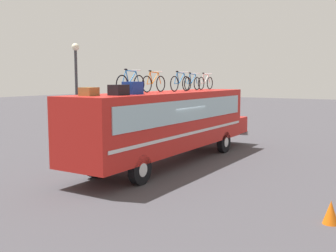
% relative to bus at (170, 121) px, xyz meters
% --- Properties ---
extents(ground_plane, '(120.00, 120.00, 0.00)m').
position_rel_bus_xyz_m(ground_plane, '(-0.24, -0.00, -1.84)').
color(ground_plane, '#423F44').
extents(bus, '(12.48, 2.38, 3.10)m').
position_rel_bus_xyz_m(bus, '(0.00, 0.00, 0.00)').
color(bus, red).
rests_on(bus, ground).
extents(luggage_bag_1, '(0.50, 0.51, 0.28)m').
position_rel_bus_xyz_m(luggage_bag_1, '(-4.73, 0.27, 1.40)').
color(luggage_bag_1, olive).
rests_on(luggage_bag_1, bus).
extents(luggage_bag_2, '(0.64, 0.46, 0.36)m').
position_rel_bus_xyz_m(luggage_bag_2, '(-3.88, -0.31, 1.44)').
color(luggage_bag_2, black).
rests_on(luggage_bag_2, bus).
extents(luggage_bag_3, '(0.67, 0.50, 0.46)m').
position_rel_bus_xyz_m(luggage_bag_3, '(-2.99, -0.25, 1.49)').
color(luggage_bag_3, '#193899').
rests_on(luggage_bag_3, bus).
extents(rooftop_bicycle_1, '(1.79, 0.44, 0.94)m').
position_rel_bus_xyz_m(rooftop_bicycle_1, '(-2.37, 0.31, 1.65)').
color(rooftop_bicycle_1, black).
rests_on(rooftop_bicycle_1, bus).
extents(rooftop_bicycle_2, '(1.73, 0.44, 0.91)m').
position_rel_bus_xyz_m(rooftop_bicycle_2, '(-0.70, 0.35, 1.64)').
color(rooftop_bicycle_2, black).
rests_on(rooftop_bicycle_2, bus).
extents(rooftop_bicycle_3, '(1.72, 0.44, 0.91)m').
position_rel_bus_xyz_m(rooftop_bicycle_3, '(0.80, -0.06, 1.64)').
color(rooftop_bicycle_3, black).
rests_on(rooftop_bicycle_3, bus).
extents(rooftop_bicycle_4, '(1.60, 0.44, 0.86)m').
position_rel_bus_xyz_m(rooftop_bicycle_4, '(2.43, 0.20, 1.62)').
color(rooftop_bicycle_4, black).
rests_on(rooftop_bicycle_4, bus).
extents(rooftop_bicycle_5, '(1.66, 0.44, 0.87)m').
position_rel_bus_xyz_m(rooftop_bicycle_5, '(4.02, 0.29, 1.62)').
color(rooftop_bicycle_5, black).
rests_on(rooftop_bicycle_5, bus).
extents(traffic_cone, '(0.39, 0.39, 0.61)m').
position_rel_bus_xyz_m(traffic_cone, '(-4.23, -7.36, -1.53)').
color(traffic_cone, orange).
rests_on(traffic_cone, ground).
extents(street_lamp, '(0.37, 0.37, 5.39)m').
position_rel_bus_xyz_m(street_lamp, '(-0.12, 5.36, 1.60)').
color(street_lamp, '#38383D').
rests_on(street_lamp, ground).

